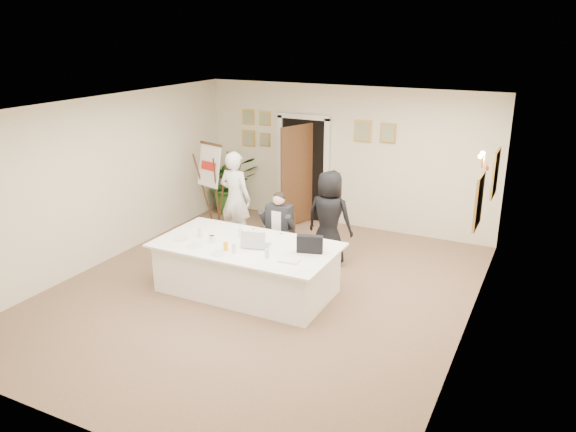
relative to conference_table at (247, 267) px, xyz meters
The scene contains 28 objects.
floor 0.45m from the conference_table, 19.48° to the left, with size 7.00×7.00×0.00m, color brown.
ceiling 2.42m from the conference_table, 19.48° to the left, with size 6.00×7.00×0.02m, color white.
wall_back 3.71m from the conference_table, 86.83° to the left, with size 6.00×0.10×2.80m, color #F0E8CB.
wall_front 3.58m from the conference_table, 86.70° to the right, with size 6.00×0.10×2.80m, color #F0E8CB.
wall_left 2.98m from the conference_table, behind, with size 0.10×7.00×2.80m, color #F0E8CB.
wall_right 3.35m from the conference_table, ahead, with size 0.10×7.00×2.80m, color #F0E8CB.
doorway 3.52m from the conference_table, 101.42° to the left, with size 1.14×0.86×2.20m.
pictures_back_wall 3.88m from the conference_table, 99.65° to the left, with size 3.40×0.06×0.80m, color gold, non-canonical shape.
pictures_right_wall 3.67m from the conference_table, 21.85° to the left, with size 0.06×2.20×0.80m, color gold, non-canonical shape.
wall_sconce 3.76m from the conference_table, 22.29° to the left, with size 0.20×0.30×0.24m, color #C2783E, non-canonical shape.
conference_table is the anchor object (origin of this frame).
seated_man 1.05m from the conference_table, 89.09° to the left, with size 0.57×0.61×1.33m, color black, non-canonical shape.
flip_chart 3.15m from the conference_table, 132.33° to the left, with size 0.61×0.45×1.68m.
standing_man 2.12m from the conference_table, 125.89° to the left, with size 0.64×0.42×1.75m, color white.
standing_woman 1.75m from the conference_table, 65.81° to the left, with size 0.80×0.52×1.63m, color black.
potted_palm 4.01m from the conference_table, 125.12° to the left, with size 1.14×0.99×1.27m, color #24521B.
laptop 0.56m from the conference_table, ahead, with size 0.37×0.38×0.28m, color #B7BABC, non-canonical shape.
laptop_bag 1.12m from the conference_table, ahead, with size 0.37×0.10×0.26m, color black.
paper_stack 0.99m from the conference_table, 18.53° to the right, with size 0.29×0.20×0.03m, color white.
plate_left 1.08m from the conference_table, 163.97° to the right, with size 0.21×0.21×0.01m, color white.
plate_mid 0.85m from the conference_table, 146.48° to the right, with size 0.23×0.23×0.01m, color white.
plate_near 0.66m from the conference_table, 106.58° to the right, with size 0.21×0.21×0.01m, color white.
glass_a 0.91m from the conference_table, behind, with size 0.06×0.06×0.14m, color silver.
glass_b 0.59m from the conference_table, 86.41° to the right, with size 0.06×0.06×0.14m, color silver.
glass_c 0.78m from the conference_table, 31.71° to the right, with size 0.06×0.06×0.14m, color silver.
glass_d 0.55m from the conference_table, 136.02° to the left, with size 0.06×0.06×0.14m, color silver.
oj_glass 0.58m from the conference_table, 110.83° to the right, with size 0.07×0.07×0.13m, color #F9AC15.
steel_jug 0.68m from the conference_table, 160.83° to the right, with size 0.08×0.08×0.11m, color silver.
Camera 1 is at (3.84, -6.78, 3.85)m, focal length 35.00 mm.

